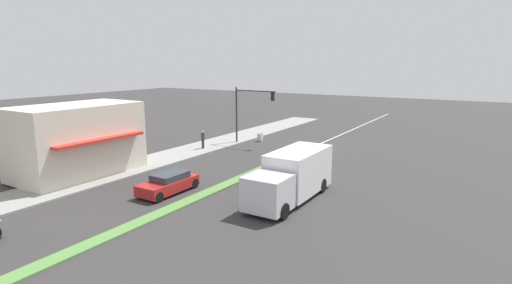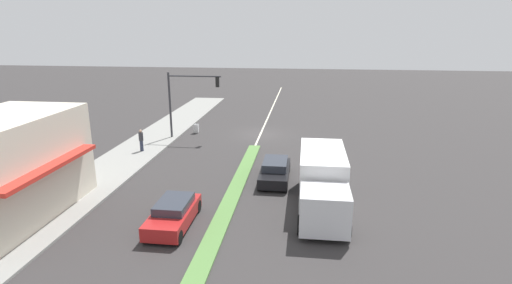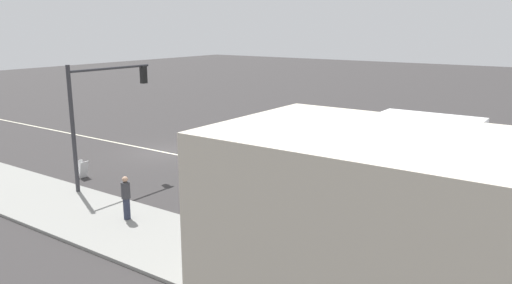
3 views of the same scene
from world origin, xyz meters
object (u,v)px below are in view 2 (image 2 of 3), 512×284
(warning_aframe_sign, at_px, (196,129))
(hatchback_red, at_px, (173,214))
(suv_black, at_px, (275,171))
(traffic_signal_main, at_px, (186,94))
(delivery_truck, at_px, (323,181))
(pedestrian, at_px, (141,140))

(warning_aframe_sign, height_order, hatchback_red, hatchback_red)
(suv_black, bearing_deg, traffic_signal_main, -46.93)
(delivery_truck, height_order, hatchback_red, delivery_truck)
(hatchback_red, bearing_deg, suv_black, -123.40)
(pedestrian, height_order, warning_aframe_sign, pedestrian)
(traffic_signal_main, distance_m, hatchback_red, 16.40)
(traffic_signal_main, distance_m, suv_black, 12.63)
(pedestrian, bearing_deg, traffic_signal_main, -118.43)
(pedestrian, height_order, suv_black, pedestrian)
(traffic_signal_main, relative_size, hatchback_red, 1.37)
(traffic_signal_main, bearing_deg, suv_black, 133.07)
(traffic_signal_main, distance_m, pedestrian, 5.73)
(pedestrian, height_order, hatchback_red, pedestrian)
(traffic_signal_main, height_order, delivery_truck, traffic_signal_main)
(delivery_truck, relative_size, hatchback_red, 1.83)
(traffic_signal_main, relative_size, warning_aframe_sign, 6.69)
(warning_aframe_sign, bearing_deg, traffic_signal_main, 83.47)
(traffic_signal_main, bearing_deg, warning_aframe_sign, -96.53)
(hatchback_red, bearing_deg, delivery_truck, -157.05)
(traffic_signal_main, xyz_separation_m, pedestrian, (2.36, 4.35, -2.89))
(traffic_signal_main, relative_size, delivery_truck, 0.75)
(suv_black, bearing_deg, hatchback_red, 56.60)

